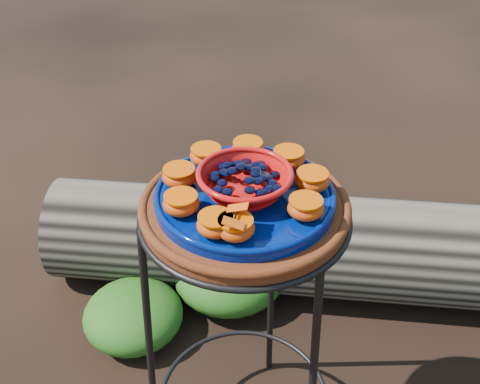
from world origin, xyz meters
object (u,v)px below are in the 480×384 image
(plant_stand, at_px, (244,340))
(red_bowl, at_px, (245,183))
(terracotta_saucer, at_px, (245,210))
(cobalt_plate, at_px, (245,198))
(driftwood_log, at_px, (326,246))

(plant_stand, xyz_separation_m, red_bowl, (0.00, 0.00, 0.43))
(terracotta_saucer, relative_size, cobalt_plate, 1.17)
(plant_stand, distance_m, red_bowl, 0.43)
(terracotta_saucer, xyz_separation_m, red_bowl, (0.00, 0.00, 0.06))
(cobalt_plate, distance_m, red_bowl, 0.03)
(plant_stand, bearing_deg, cobalt_plate, 0.00)
(terracotta_saucer, bearing_deg, red_bowl, 0.00)
(terracotta_saucer, bearing_deg, driftwood_log, 83.79)
(driftwood_log, bearing_deg, cobalt_plate, -96.21)
(cobalt_plate, bearing_deg, red_bowl, 0.00)
(cobalt_plate, xyz_separation_m, red_bowl, (0.00, 0.00, 0.03))
(cobalt_plate, bearing_deg, driftwood_log, 83.79)
(plant_stand, distance_m, terracotta_saucer, 0.37)
(plant_stand, distance_m, driftwood_log, 0.63)
(driftwood_log, bearing_deg, plant_stand, -96.21)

